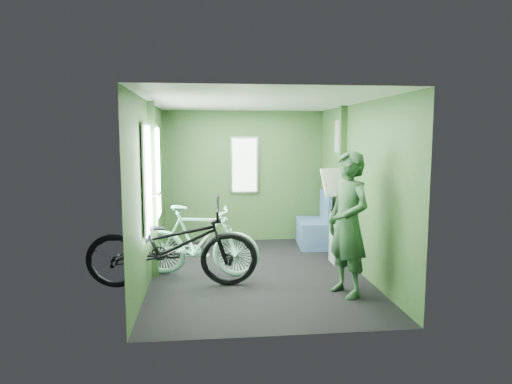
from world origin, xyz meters
TOP-DOWN VIEW (x-y plane):
  - room at (-0.04, 0.04)m, footprint 4.00×4.02m
  - bicycle_black at (-1.09, -0.52)m, footprint 2.11×0.96m
  - bicycle_mint at (-0.78, -0.08)m, footprint 1.69×0.90m
  - passenger at (0.96, -0.97)m, footprint 0.60×0.76m
  - waste_box at (1.26, 0.37)m, footprint 0.23×0.32m
  - bench_seat at (1.15, 1.45)m, footprint 0.57×0.92m

SIDE VIEW (x-z plane):
  - bicycle_black at x=-1.09m, z-range -0.60..0.60m
  - bicycle_mint at x=-0.78m, z-range -0.50..0.50m
  - bench_seat at x=1.15m, z-range -0.19..0.74m
  - waste_box at x=1.26m, z-range 0.00..0.77m
  - passenger at x=0.96m, z-range 0.00..1.69m
  - room at x=-0.04m, z-range 0.28..2.59m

